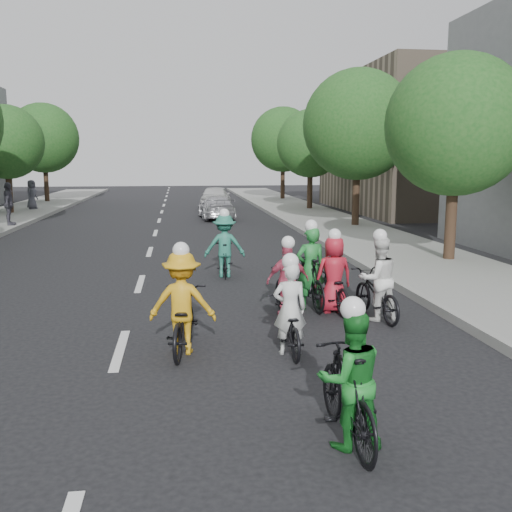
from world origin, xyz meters
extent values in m
plane|color=black|center=(0.00, 0.00, 0.00)|extent=(120.00, 120.00, 0.00)
cube|color=gray|center=(8.00, 10.00, 0.07)|extent=(4.00, 80.00, 0.15)
cube|color=#999993|center=(6.05, 10.00, 0.09)|extent=(0.18, 80.00, 0.18)
cube|color=gray|center=(16.00, 24.00, 4.00)|extent=(10.00, 14.00, 8.00)
cylinder|color=black|center=(-8.20, 24.00, 1.14)|extent=(0.32, 0.32, 2.27)
sphere|color=#1B511C|center=(-8.20, 24.00, 3.97)|extent=(4.00, 4.00, 4.00)
cylinder|color=black|center=(-8.20, 33.00, 1.24)|extent=(0.32, 0.32, 2.48)
sphere|color=#1B511C|center=(-8.20, 33.00, 4.53)|extent=(4.80, 4.80, 4.80)
cylinder|color=black|center=(8.80, 6.60, 1.14)|extent=(0.32, 0.32, 2.27)
sphere|color=#1B511C|center=(8.80, 6.60, 3.97)|extent=(4.00, 4.00, 4.00)
cylinder|color=black|center=(8.80, 15.60, 1.24)|extent=(0.32, 0.32, 2.48)
sphere|color=#1B511C|center=(8.80, 15.60, 4.53)|extent=(4.80, 4.80, 4.80)
cylinder|color=black|center=(8.80, 24.60, 1.14)|extent=(0.32, 0.32, 2.27)
sphere|color=#1B511C|center=(8.80, 24.60, 3.97)|extent=(4.00, 4.00, 4.00)
cylinder|color=black|center=(8.80, 33.60, 1.24)|extent=(0.32, 0.32, 2.48)
sphere|color=#1B511C|center=(8.80, 33.60, 4.53)|extent=(4.80, 4.80, 4.80)
imported|color=black|center=(2.65, -0.43, 0.42)|extent=(0.56, 1.59, 0.84)
imported|color=silver|center=(2.65, -0.53, 0.72)|extent=(0.53, 0.35, 1.45)
sphere|color=white|center=(2.65, -0.53, 1.47)|extent=(0.26, 0.26, 0.26)
imported|color=black|center=(2.72, -3.40, 0.53)|extent=(0.55, 1.77, 1.05)
imported|color=#1B7C28|center=(2.72, -3.50, 0.74)|extent=(0.74, 0.58, 1.48)
sphere|color=white|center=(2.72, -3.50, 1.50)|extent=(0.26, 0.26, 0.26)
imported|color=black|center=(1.00, -0.17, 0.48)|extent=(0.91, 1.92, 0.97)
imported|color=gold|center=(1.00, -0.27, 0.81)|extent=(1.12, 0.75, 1.61)
sphere|color=white|center=(1.00, -0.27, 1.63)|extent=(0.26, 0.26, 0.26)
imported|color=black|center=(3.03, 1.69, 0.48)|extent=(0.61, 1.64, 0.97)
imported|color=#CA4765|center=(3.03, 1.59, 0.71)|extent=(0.87, 0.43, 1.43)
sphere|color=white|center=(3.03, 1.59, 1.45)|extent=(0.26, 0.26, 0.26)
imported|color=black|center=(4.00, 1.90, 0.45)|extent=(0.76, 1.76, 0.90)
imported|color=#B41C2D|center=(4.00, 1.80, 0.76)|extent=(0.79, 0.56, 1.53)
sphere|color=white|center=(4.00, 1.80, 1.55)|extent=(0.26, 0.26, 0.26)
imported|color=black|center=(3.59, 2.20, 0.53)|extent=(0.70, 1.81, 1.06)
imported|color=#228033|center=(3.59, 2.10, 0.84)|extent=(0.65, 0.47, 1.68)
sphere|color=white|center=(3.59, 2.10, 1.70)|extent=(0.26, 0.26, 0.26)
imported|color=black|center=(4.68, 1.24, 0.46)|extent=(0.83, 1.81, 0.92)
imported|color=white|center=(4.68, 1.14, 0.79)|extent=(0.84, 0.70, 1.59)
sphere|color=white|center=(4.68, 1.14, 1.61)|extent=(0.26, 0.26, 0.26)
imported|color=black|center=(2.14, 5.68, 0.44)|extent=(0.47, 1.49, 0.89)
imported|color=#287964|center=(2.14, 5.58, 0.81)|extent=(1.07, 0.64, 1.62)
sphere|color=white|center=(2.14, 5.58, 1.64)|extent=(0.26, 0.26, 0.26)
imported|color=silver|center=(2.91, 20.45, 0.58)|extent=(1.84, 4.10, 1.17)
imported|color=silver|center=(3.31, 26.69, 0.73)|extent=(2.32, 4.46, 1.45)
imported|color=#4A4854|center=(-6.46, 17.51, 1.10)|extent=(0.61, 1.16, 1.89)
imported|color=#4F4F5C|center=(-7.60, 26.29, 1.00)|extent=(0.79, 0.97, 1.71)
camera|label=1|loc=(0.98, -8.94, 2.99)|focal=40.00mm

